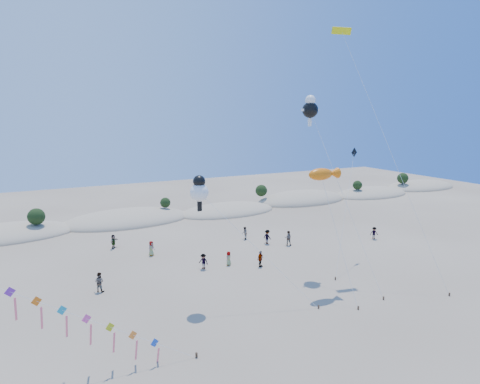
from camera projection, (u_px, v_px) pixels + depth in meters
name	position (u px, v px, depth m)	size (l,w,h in m)	color
dune_ridge	(134.00, 220.00, 60.47)	(145.30, 11.49, 5.57)	gray
fish_kite	(324.00, 174.00, 35.29)	(3.12, 5.85, 11.01)	#3F2D1E
cartoon_kite_low	(199.00, 190.00, 32.32)	(8.87, 6.39, 10.82)	#3F2D1E
cartoon_kite_high	(310.00, 108.00, 39.37)	(2.18, 10.60, 17.53)	#3F2D1E
parafoil_kite	(344.00, 38.00, 39.06)	(4.69, 11.98, 24.06)	#3F2D1E
dark_kite	(350.00, 181.00, 42.59)	(7.07, 5.64, 12.11)	#3F2D1E
beachgoers	(226.00, 247.00, 45.64)	(34.79, 14.27, 1.81)	slate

